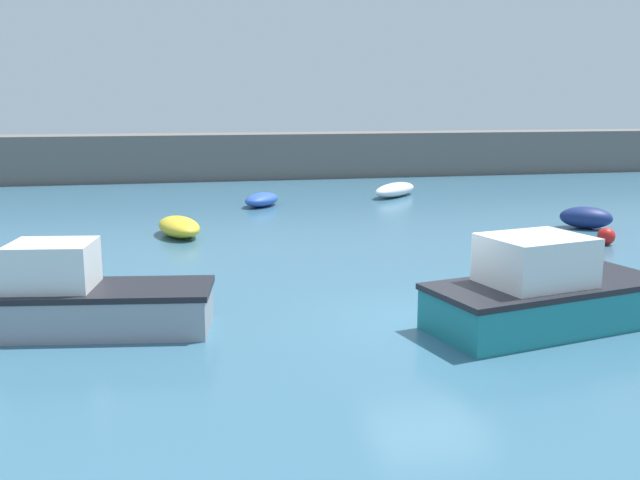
# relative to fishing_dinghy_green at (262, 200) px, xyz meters

# --- Properties ---
(ground_plane) EXTENTS (120.00, 120.00, 0.20)m
(ground_plane) POSITION_rel_fishing_dinghy_green_xyz_m (1.21, -17.28, -0.39)
(ground_plane) COLOR #38667F
(harbor_breakwater) EXTENTS (66.84, 3.19, 2.62)m
(harbor_breakwater) POSITION_rel_fishing_dinghy_green_xyz_m (1.21, 11.82, 1.02)
(harbor_breakwater) COLOR #66605B
(harbor_breakwater) RESTS_ON ground_plane
(fishing_dinghy_green) EXTENTS (2.22, 2.52, 0.59)m
(fishing_dinghy_green) POSITION_rel_fishing_dinghy_green_xyz_m (0.00, 0.00, 0.00)
(fishing_dinghy_green) COLOR #2D56B7
(fishing_dinghy_green) RESTS_ON ground_plane
(rowboat_white_midwater) EXTENTS (3.22, 3.22, 0.65)m
(rowboat_white_midwater) POSITION_rel_fishing_dinghy_green_xyz_m (6.69, 1.85, 0.03)
(rowboat_white_midwater) COLOR white
(rowboat_white_midwater) RESTS_ON ground_plane
(dinghy_near_pier) EXTENTS (2.14, 1.99, 0.78)m
(dinghy_near_pier) POSITION_rel_fishing_dinghy_green_xyz_m (10.72, -7.90, 0.10)
(dinghy_near_pier) COLOR navy
(dinghy_near_pier) RESTS_ON ground_plane
(motorboat_with_cabin) EXTENTS (5.58, 2.54, 1.81)m
(motorboat_with_cabin) POSITION_rel_fishing_dinghy_green_xyz_m (-5.98, -16.25, 0.34)
(motorboat_with_cabin) COLOR gray
(motorboat_with_cabin) RESTS_ON ground_plane
(cabin_cruiser_white) EXTENTS (5.31, 3.04, 1.91)m
(cabin_cruiser_white) POSITION_rel_fishing_dinghy_green_xyz_m (3.33, -18.03, 0.42)
(cabin_cruiser_white) COLOR teal
(cabin_cruiser_white) RESTS_ON ground_plane
(open_tender_yellow) EXTENTS (1.82, 2.86, 0.65)m
(open_tender_yellow) POSITION_rel_fishing_dinghy_green_xyz_m (-3.68, -6.36, 0.03)
(open_tender_yellow) COLOR yellow
(open_tender_yellow) RESTS_ON ground_plane
(mooring_buoy_red) EXTENTS (0.56, 0.56, 0.56)m
(mooring_buoy_red) POSITION_rel_fishing_dinghy_green_xyz_m (9.63, -10.76, -0.02)
(mooring_buoy_red) COLOR red
(mooring_buoy_red) RESTS_ON ground_plane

